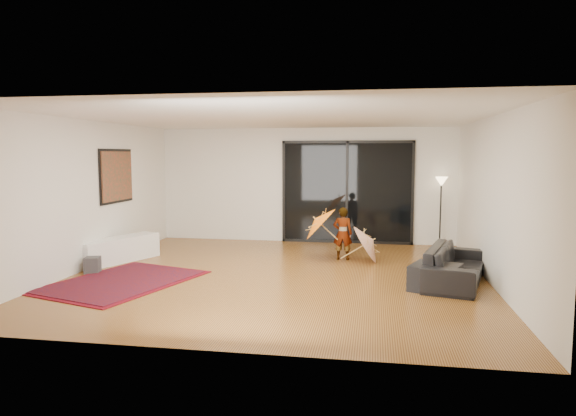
% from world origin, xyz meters
% --- Properties ---
extents(floor, '(7.00, 7.00, 0.00)m').
position_xyz_m(floor, '(0.00, 0.00, 0.00)').
color(floor, '#976029').
rests_on(floor, ground).
extents(ceiling, '(7.00, 7.00, 0.00)m').
position_xyz_m(ceiling, '(0.00, 0.00, 2.70)').
color(ceiling, white).
rests_on(ceiling, wall_back).
extents(wall_back, '(7.00, 0.00, 7.00)m').
position_xyz_m(wall_back, '(0.00, 3.50, 1.35)').
color(wall_back, silver).
rests_on(wall_back, floor).
extents(wall_front, '(7.00, 0.00, 7.00)m').
position_xyz_m(wall_front, '(0.00, -3.50, 1.35)').
color(wall_front, silver).
rests_on(wall_front, floor).
extents(wall_left, '(0.00, 7.00, 7.00)m').
position_xyz_m(wall_left, '(-3.50, 0.00, 1.35)').
color(wall_left, silver).
rests_on(wall_left, floor).
extents(wall_right, '(0.00, 7.00, 7.00)m').
position_xyz_m(wall_right, '(3.50, 0.00, 1.35)').
color(wall_right, silver).
rests_on(wall_right, floor).
extents(sliding_door, '(3.06, 0.07, 2.40)m').
position_xyz_m(sliding_door, '(1.00, 3.47, 1.20)').
color(sliding_door, black).
rests_on(sliding_door, wall_back).
extents(painting, '(0.04, 1.28, 1.08)m').
position_xyz_m(painting, '(-3.46, 1.00, 1.65)').
color(painting, black).
rests_on(painting, wall_left).
extents(media_console, '(1.05, 1.75, 0.48)m').
position_xyz_m(media_console, '(-3.25, 0.58, 0.24)').
color(media_console, white).
rests_on(media_console, floor).
extents(speaker, '(0.30, 0.30, 0.28)m').
position_xyz_m(speaker, '(-3.25, -0.38, 0.14)').
color(speaker, '#424244').
rests_on(speaker, floor).
extents(persian_rug, '(2.46, 2.94, 0.02)m').
position_xyz_m(persian_rug, '(-2.43, -0.91, 0.01)').
color(persian_rug, '#5C0713').
rests_on(persian_rug, floor).
extents(sofa, '(1.29, 2.17, 0.59)m').
position_xyz_m(sofa, '(2.95, -0.03, 0.30)').
color(sofa, black).
rests_on(sofa, floor).
extents(ottoman, '(0.89, 0.89, 0.39)m').
position_xyz_m(ottoman, '(2.58, -0.55, 0.20)').
color(ottoman, black).
rests_on(ottoman, floor).
extents(floor_lamp, '(0.27, 0.27, 1.58)m').
position_xyz_m(floor_lamp, '(3.10, 3.25, 1.25)').
color(floor_lamp, black).
rests_on(floor_lamp, floor).
extents(child, '(0.39, 0.26, 1.05)m').
position_xyz_m(child, '(1.03, 1.51, 0.52)').
color(child, '#999999').
rests_on(child, floor).
extents(parasol_orange, '(0.69, 0.84, 0.88)m').
position_xyz_m(parasol_orange, '(0.48, 1.46, 0.73)').
color(parasol_orange, orange).
rests_on(parasol_orange, child).
extents(parasol_white, '(0.59, 0.81, 0.92)m').
position_xyz_m(parasol_white, '(1.63, 1.36, 0.50)').
color(parasol_white, white).
rests_on(parasol_white, floor).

